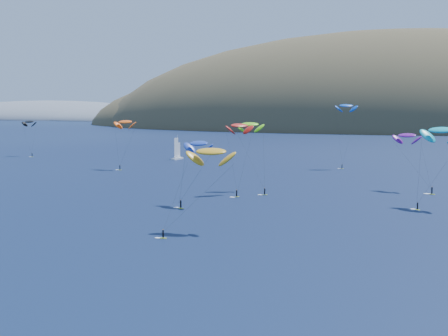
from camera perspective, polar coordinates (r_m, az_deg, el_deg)
ground at (r=73.51m, az=-9.31°, el=-13.73°), size 2800.00×2800.00×0.00m
island at (r=625.76m, az=16.98°, el=2.58°), size 730.00×300.00×210.00m
headland at (r=941.64m, az=-14.24°, el=4.20°), size 460.00×250.00×60.00m
sailboat at (r=268.57m, az=-4.31°, el=0.97°), size 8.81×7.54×10.66m
kitesurfer_1 at (r=232.58m, az=-9.03°, el=4.18°), size 9.00×7.43×19.78m
kitesurfer_2 at (r=119.32m, az=-1.20°, el=1.51°), size 11.59×12.19×17.87m
kitesurfer_3 at (r=175.32m, az=2.38°, el=4.00°), size 11.30×12.43×20.59m
kitesurfer_4 at (r=236.69m, az=11.12°, el=5.61°), size 8.79×6.45×25.55m
kitesurfer_5 at (r=154.68m, az=19.24°, el=3.29°), size 11.01×11.15×20.97m
kitesurfer_6 at (r=181.82m, az=16.41°, el=2.86°), size 12.07×10.87×17.65m
kitesurfer_9 at (r=168.05m, az=1.42°, el=3.88°), size 8.20×11.46×20.55m
kitesurfer_10 at (r=149.24m, az=-2.35°, el=2.25°), size 9.19×10.16×17.20m
kitesurfer_12 at (r=299.43m, az=-17.38°, el=4.05°), size 8.83×7.44×17.66m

